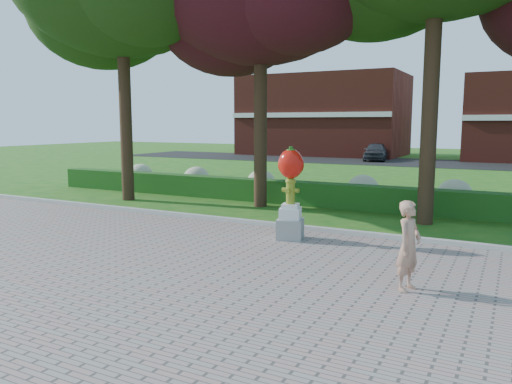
% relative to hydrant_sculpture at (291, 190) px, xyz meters
% --- Properties ---
extents(ground, '(100.00, 100.00, 0.00)m').
position_rel_hydrant_sculpture_xyz_m(ground, '(-0.94, -1.87, -1.22)').
color(ground, '#1D5816').
rests_on(ground, ground).
extents(walkway, '(40.00, 14.00, 0.04)m').
position_rel_hydrant_sculpture_xyz_m(walkway, '(-0.94, -5.87, -1.20)').
color(walkway, gray).
rests_on(walkway, ground).
extents(curb, '(40.00, 0.18, 0.15)m').
position_rel_hydrant_sculpture_xyz_m(curb, '(-0.94, 1.13, -1.15)').
color(curb, '#ADADA5').
rests_on(curb, ground).
extents(lawn_hedge, '(24.00, 0.70, 0.80)m').
position_rel_hydrant_sculpture_xyz_m(lawn_hedge, '(-0.94, 5.13, -0.82)').
color(lawn_hedge, '#144513').
rests_on(lawn_hedge, ground).
extents(hydrangea_row, '(20.10, 1.10, 0.99)m').
position_rel_hydrant_sculpture_xyz_m(hydrangea_row, '(-0.37, 6.13, -0.67)').
color(hydrangea_row, beige).
rests_on(hydrangea_row, ground).
extents(street, '(50.00, 8.00, 0.02)m').
position_rel_hydrant_sculpture_xyz_m(street, '(-0.94, 26.13, -1.21)').
color(street, black).
rests_on(street, ground).
extents(building_left, '(14.00, 8.00, 7.00)m').
position_rel_hydrant_sculpture_xyz_m(building_left, '(-10.94, 32.13, 2.28)').
color(building_left, maroon).
rests_on(building_left, ground).
extents(hydrant_sculpture, '(0.74, 0.74, 2.24)m').
position_rel_hydrant_sculpture_xyz_m(hydrant_sculpture, '(0.00, 0.00, 0.00)').
color(hydrant_sculpture, gray).
rests_on(hydrant_sculpture, walkway).
extents(woman, '(0.49, 0.63, 1.52)m').
position_rel_hydrant_sculpture_xyz_m(woman, '(3.27, -2.52, -0.42)').
color(woman, tan).
rests_on(woman, walkway).
extents(parked_car, '(2.30, 4.23, 1.36)m').
position_rel_hydrant_sculpture_xyz_m(parked_car, '(-4.76, 26.68, -0.52)').
color(parked_car, '#393B40').
rests_on(parked_car, street).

